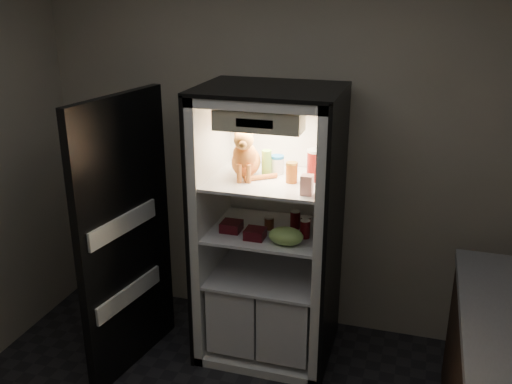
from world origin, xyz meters
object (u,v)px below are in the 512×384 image
at_px(tabby_cat, 246,157).
at_px(salsa_jar, 292,172).
at_px(refrigerator, 270,246).
at_px(soda_can_c, 305,229).
at_px(berry_box_left, 231,226).
at_px(cream_carton, 307,185).
at_px(soda_can_b, 305,225).
at_px(parmesan_shaker, 267,163).
at_px(pepper_jar, 316,165).
at_px(condiment_jar, 269,223).
at_px(mayo_tub, 277,165).
at_px(grape_bag, 286,236).
at_px(berry_box_right, 255,234).
at_px(soda_can_a, 295,220).

xyz_separation_m(tabby_cat, salsa_jar, (0.30, -0.01, -0.07)).
bearing_deg(refrigerator, soda_can_c, -24.76).
xyz_separation_m(tabby_cat, berry_box_left, (-0.07, -0.08, -0.46)).
bearing_deg(cream_carton, soda_can_b, 101.58).
relative_size(refrigerator, parmesan_shaker, 11.07).
distance_m(soda_can_b, berry_box_left, 0.48).
bearing_deg(pepper_jar, cream_carton, -90.03).
bearing_deg(condiment_jar, mayo_tub, 80.67).
xyz_separation_m(refrigerator, salsa_jar, (0.16, -0.08, 0.56)).
xyz_separation_m(soda_can_c, grape_bag, (-0.09, -0.13, -0.00)).
distance_m(tabby_cat, pepper_jar, 0.45).
height_order(pepper_jar, condiment_jar, pepper_jar).
bearing_deg(grape_bag, mayo_tub, 114.38).
height_order(salsa_jar, cream_carton, salsa_jar).
relative_size(pepper_jar, berry_box_right, 1.60).
bearing_deg(salsa_jar, cream_carton, -53.73).
distance_m(condiment_jar, grape_bag, 0.26).
bearing_deg(soda_can_b, soda_can_a, 140.36).
height_order(parmesan_shaker, condiment_jar, parmesan_shaker).
height_order(tabby_cat, cream_carton, tabby_cat).
distance_m(pepper_jar, berry_box_right, 0.58).
bearing_deg(soda_can_a, pepper_jar, 1.74).
relative_size(mayo_tub, soda_can_b, 1.03).
distance_m(soda_can_c, berry_box_right, 0.32).
bearing_deg(parmesan_shaker, condiment_jar, -58.21).
height_order(refrigerator, berry_box_left, refrigerator).
relative_size(tabby_cat, grape_bag, 1.67).
xyz_separation_m(soda_can_a, grape_bag, (0.00, -0.26, -0.01)).
height_order(refrigerator, soda_can_c, refrigerator).
distance_m(mayo_tub, berry_box_left, 0.50).
distance_m(refrigerator, grape_bag, 0.37).
xyz_separation_m(refrigerator, soda_can_b, (0.25, -0.06, 0.21)).
bearing_deg(refrigerator, soda_can_a, 1.49).
relative_size(salsa_jar, cream_carton, 1.10).
bearing_deg(condiment_jar, grape_bag, -50.57).
height_order(parmesan_shaker, cream_carton, parmesan_shaker).
xyz_separation_m(salsa_jar, berry_box_right, (-0.20, -0.14, -0.38)).
relative_size(tabby_cat, condiment_jar, 4.17).
bearing_deg(refrigerator, berry_box_left, -144.52).
relative_size(pepper_jar, soda_can_b, 1.67).
relative_size(parmesan_shaker, soda_can_c, 1.42).
bearing_deg(soda_can_c, grape_bag, -124.75).
bearing_deg(mayo_tub, tabby_cat, -141.19).
bearing_deg(soda_can_c, mayo_tub, 141.84).
height_order(parmesan_shaker, berry_box_left, parmesan_shaker).
distance_m(pepper_jar, soda_can_a, 0.41).
xyz_separation_m(salsa_jar, soda_can_b, (0.09, 0.02, -0.36)).
relative_size(salsa_jar, berry_box_right, 1.05).
bearing_deg(parmesan_shaker, soda_can_a, -0.31).
xyz_separation_m(pepper_jar, soda_can_b, (-0.04, -0.07, -0.39)).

